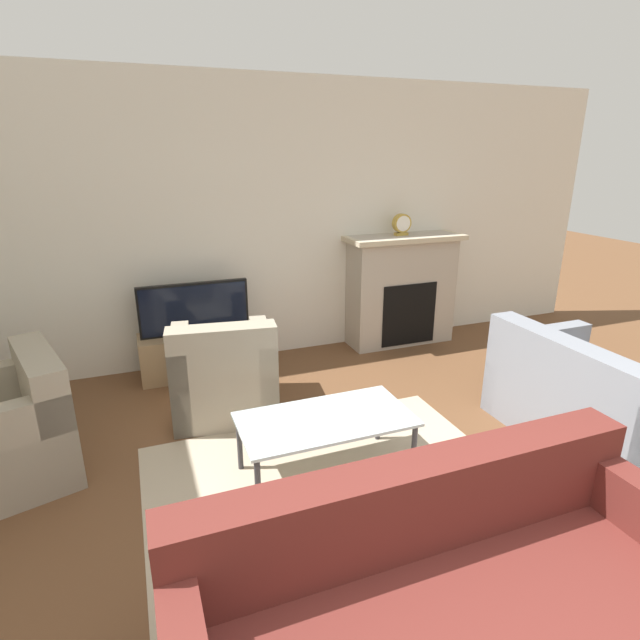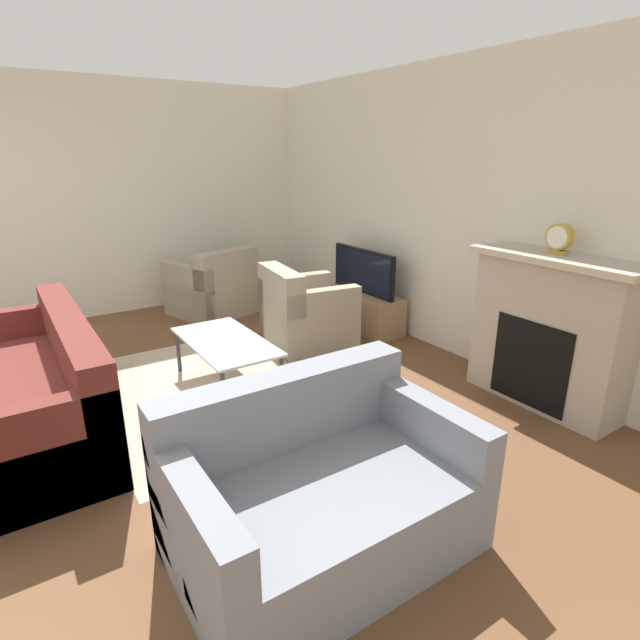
% 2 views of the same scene
% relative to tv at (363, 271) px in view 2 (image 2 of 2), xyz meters
% --- Properties ---
extents(wall_back, '(8.25, 0.06, 2.70)m').
position_rel_tv_xyz_m(wall_back, '(0.53, 0.30, 0.70)').
color(wall_back, silver).
rests_on(wall_back, ground_plane).
extents(wall_left, '(0.06, 7.31, 2.70)m').
position_rel_tv_xyz_m(wall_left, '(-2.13, -1.88, 0.70)').
color(wall_left, silver).
rests_on(wall_left, ground_plane).
extents(area_rug, '(2.30, 1.77, 0.00)m').
position_rel_tv_xyz_m(area_rug, '(0.55, -2.04, -0.65)').
color(area_rug, '#B7A88E').
rests_on(area_rug, ground_plane).
extents(fireplace, '(1.26, 0.45, 1.19)m').
position_rel_tv_xyz_m(fireplace, '(2.20, 0.07, -0.03)').
color(fireplace, '#B2A899').
rests_on(fireplace, ground_plane).
extents(tv_stand, '(1.05, 0.37, 0.41)m').
position_rel_tv_xyz_m(tv_stand, '(0.00, 0.00, -0.45)').
color(tv_stand, '#997A56').
rests_on(tv_stand, ground_plane).
extents(tv, '(0.99, 0.06, 0.48)m').
position_rel_tv_xyz_m(tv, '(0.00, 0.00, 0.00)').
color(tv, black).
rests_on(tv, tv_stand).
extents(couch_sectional, '(2.10, 0.91, 0.82)m').
position_rel_tv_xyz_m(couch_sectional, '(0.51, -3.32, -0.36)').
color(couch_sectional, '#5B231E').
rests_on(couch_sectional, ground_plane).
extents(couch_loveseat, '(0.94, 1.42, 0.82)m').
position_rel_tv_xyz_m(couch_loveseat, '(2.50, -2.23, -0.36)').
color(couch_loveseat, gray).
rests_on(couch_loveseat, ground_plane).
extents(armchair_by_window, '(1.03, 1.04, 0.82)m').
position_rel_tv_xyz_m(armchair_by_window, '(-1.38, -1.21, -0.35)').
color(armchair_by_window, '#9E937F').
rests_on(armchair_by_window, ground_plane).
extents(armchair_accent, '(0.89, 0.89, 0.82)m').
position_rel_tv_xyz_m(armchair_accent, '(0.10, -0.82, -0.35)').
color(armchair_accent, '#9E937F').
rests_on(armchair_accent, ground_plane).
extents(coffee_table, '(1.10, 0.57, 0.41)m').
position_rel_tv_xyz_m(coffee_table, '(0.55, -1.88, -0.28)').
color(coffee_table, '#333338').
rests_on(coffee_table, ground_plane).
extents(potted_plant, '(0.38, 0.38, 0.72)m').
position_rel_tv_xyz_m(potted_plant, '(-1.80, -0.65, -0.25)').
color(potted_plant, '#47474C').
rests_on(potted_plant, ground_plane).
extents(mantel_clock, '(0.19, 0.07, 0.22)m').
position_rel_tv_xyz_m(mantel_clock, '(2.17, 0.07, 0.65)').
color(mantel_clock, '#B79338').
rests_on(mantel_clock, fireplace).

